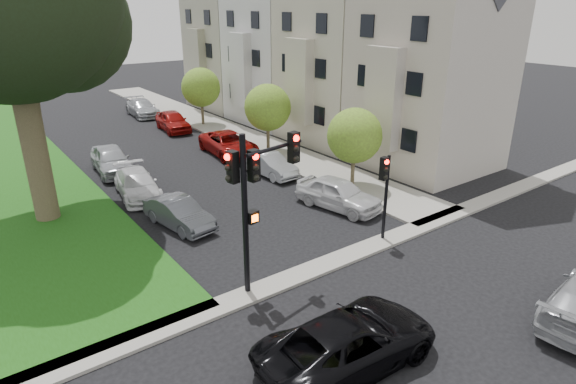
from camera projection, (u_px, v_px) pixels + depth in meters
ground at (371, 285)px, 17.18m from camera, size 140.00×140.00×0.00m
sidewalk_right at (216, 126)px, 38.84m from camera, size 3.50×44.00×0.12m
sidewalk_cross at (334, 261)px, 18.66m from camera, size 60.00×1.00×0.12m
house_a at (432, 49)px, 27.47m from camera, size 7.70×7.55×15.97m
house_b at (343, 41)px, 33.09m from camera, size 7.70×7.55×15.97m
house_c at (280, 35)px, 38.70m from camera, size 7.70×7.55×15.97m
house_d at (233, 31)px, 44.31m from camera, size 7.70×7.55×15.97m
small_tree_a at (355, 136)px, 25.17m from camera, size 2.91×2.91×4.37m
small_tree_b at (268, 108)px, 31.19m from camera, size 3.05×3.05×4.57m
small_tree_c at (201, 87)px, 38.26m from camera, size 3.09×3.09×4.64m
traffic_signal_main at (255, 185)px, 15.56m from camera, size 2.79×0.74×5.70m
traffic_signal_secondary at (385, 183)px, 19.40m from camera, size 0.51×0.41×3.77m
car_cross_near at (349, 341)px, 13.22m from camera, size 5.46×2.66×1.49m
car_parked_0 at (338, 194)px, 23.36m from camera, size 2.67×4.71×1.51m
car_parked_1 at (270, 165)px, 27.87m from camera, size 1.59×4.01×1.30m
car_parked_2 at (229, 144)px, 31.59m from camera, size 2.89×5.52×1.48m
car_parked_3 at (173, 121)px, 37.46m from camera, size 2.33×4.74×1.56m
car_parked_4 at (142, 108)px, 42.39m from camera, size 2.36×5.09×1.44m
car_parked_5 at (179, 213)px, 21.45m from camera, size 2.01×4.11×1.30m
car_parked_6 at (137, 184)px, 24.85m from camera, size 2.56×4.83×1.33m
car_parked_7 at (111, 160)px, 28.26m from camera, size 2.32×4.80×1.58m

